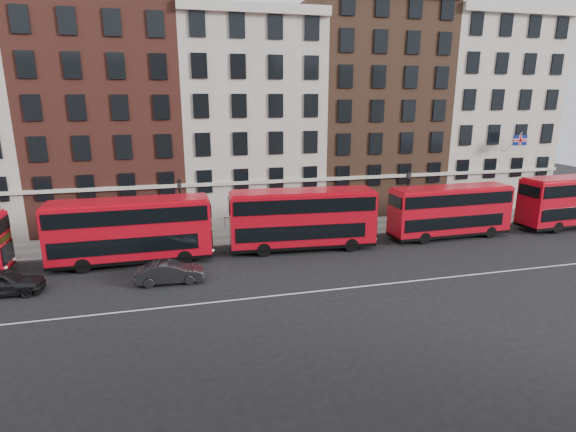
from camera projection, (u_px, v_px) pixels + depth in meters
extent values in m
plane|color=black|center=(296.00, 280.00, 29.22)|extent=(120.00, 120.00, 0.00)
cube|color=slate|center=(265.00, 233.00, 39.04)|extent=(80.00, 5.00, 0.15)
cube|color=gray|center=(271.00, 242.00, 36.70)|extent=(80.00, 0.30, 0.16)
cube|color=white|center=(305.00, 293.00, 27.34)|extent=(70.00, 0.12, 0.01)
cube|color=brown|center=(107.00, 104.00, 40.28)|extent=(12.80, 10.00, 22.00)
cube|color=#AFA89A|center=(249.00, 119.00, 43.68)|extent=(12.80, 10.00, 19.00)
cube|color=beige|center=(256.00, 8.00, 36.44)|extent=(12.80, 0.50, 0.80)
cube|color=brown|center=(371.00, 108.00, 46.44)|extent=(12.80, 10.00, 21.00)
cube|color=#B2A99A|center=(478.00, 112.00, 49.58)|extent=(12.80, 10.00, 20.00)
cube|color=beige|center=(524.00, 9.00, 42.21)|extent=(12.80, 0.50, 0.80)
cube|color=black|center=(8.00, 252.00, 29.99)|extent=(0.09, 2.11, 1.25)
cube|color=black|center=(5.00, 238.00, 29.72)|extent=(0.09, 1.82, 0.40)
cube|color=red|center=(131.00, 230.00, 31.63)|extent=(11.03, 2.68, 4.14)
cube|color=black|center=(133.00, 256.00, 32.12)|extent=(11.03, 2.73, 0.25)
cube|color=black|center=(127.00, 240.00, 31.73)|extent=(9.77, 2.76, 1.10)
cube|color=black|center=(129.00, 213.00, 31.30)|extent=(10.61, 2.77, 1.05)
cube|color=red|center=(128.00, 201.00, 31.09)|extent=(10.72, 2.47, 0.19)
cube|color=black|center=(211.00, 236.00, 33.17)|extent=(0.10, 2.31, 1.36)
cube|color=black|center=(210.00, 221.00, 32.89)|extent=(0.10, 1.99, 0.44)
cylinder|color=black|center=(185.00, 257.00, 31.88)|extent=(1.05, 0.30, 1.05)
cylinder|color=black|center=(184.00, 247.00, 34.08)|extent=(1.05, 0.30, 1.05)
cylinder|color=black|center=(83.00, 266.00, 30.26)|extent=(1.05, 0.30, 1.05)
cylinder|color=black|center=(89.00, 254.00, 32.46)|extent=(1.05, 0.30, 1.05)
cube|color=red|center=(303.00, 219.00, 34.59)|extent=(11.31, 3.49, 4.19)
cube|color=black|center=(302.00, 243.00, 35.09)|extent=(11.31, 3.53, 0.25)
cube|color=black|center=(298.00, 228.00, 34.72)|extent=(10.04, 3.47, 1.11)
cube|color=black|center=(303.00, 202.00, 34.26)|extent=(10.89, 3.54, 1.06)
cube|color=red|center=(303.00, 191.00, 34.04)|extent=(10.97, 3.25, 0.19)
cube|color=black|center=(371.00, 226.00, 35.72)|extent=(0.26, 2.33, 1.38)
cube|color=black|center=(372.00, 212.00, 35.43)|extent=(0.24, 2.02, 0.45)
cylinder|color=black|center=(351.00, 245.00, 34.54)|extent=(1.08, 0.38, 1.06)
cylinder|color=black|center=(343.00, 236.00, 36.81)|extent=(1.08, 0.38, 1.06)
cylinder|color=black|center=(264.00, 250.00, 33.43)|extent=(1.08, 0.38, 1.06)
cylinder|color=black|center=(260.00, 240.00, 35.69)|extent=(1.08, 0.38, 1.06)
cube|color=red|center=(450.00, 211.00, 37.67)|extent=(10.44, 2.76, 3.90)
cube|color=black|center=(448.00, 232.00, 38.14)|extent=(10.44, 2.80, 0.24)
cube|color=black|center=(446.00, 219.00, 37.76)|extent=(9.26, 2.80, 1.04)
cube|color=black|center=(451.00, 197.00, 37.36)|extent=(10.05, 2.83, 0.99)
cube|color=red|center=(452.00, 188.00, 37.16)|extent=(10.14, 2.55, 0.18)
cube|color=black|center=(501.00, 216.00, 39.23)|extent=(0.14, 2.18, 1.28)
cube|color=black|center=(502.00, 204.00, 38.96)|extent=(0.13, 1.88, 0.42)
cylinder|color=black|center=(490.00, 232.00, 37.98)|extent=(1.00, 0.30, 0.99)
cylinder|color=black|center=(473.00, 225.00, 40.04)|extent=(1.00, 0.30, 0.99)
cylinder|color=black|center=(424.00, 238.00, 36.32)|extent=(1.00, 0.30, 0.99)
cylinder|color=black|center=(410.00, 231.00, 38.38)|extent=(1.00, 0.30, 0.99)
cube|color=black|center=(573.00, 222.00, 41.19)|extent=(11.27, 3.29, 0.25)
cube|color=black|center=(573.00, 209.00, 40.78)|extent=(10.00, 3.26, 1.11)
cylinder|color=black|center=(557.00, 228.00, 39.18)|extent=(1.08, 0.35, 1.06)
cylinder|color=black|center=(535.00, 221.00, 41.37)|extent=(1.08, 0.35, 1.06)
imported|color=black|center=(3.00, 282.00, 26.90)|extent=(4.59, 2.01, 1.54)
imported|color=#242427|center=(170.00, 272.00, 28.67)|extent=(4.29, 1.65, 1.39)
cylinder|color=black|center=(181.00, 217.00, 35.30)|extent=(0.14, 0.14, 4.60)
cylinder|color=black|center=(183.00, 241.00, 35.81)|extent=(0.32, 0.32, 0.60)
cube|color=#262626|center=(179.00, 185.00, 34.65)|extent=(0.32, 0.32, 0.55)
cone|color=black|center=(179.00, 180.00, 34.56)|extent=(0.44, 0.44, 0.25)
cylinder|color=black|center=(407.00, 203.00, 39.75)|extent=(0.14, 0.14, 4.60)
cylinder|color=black|center=(405.00, 225.00, 40.26)|extent=(0.32, 0.32, 0.60)
cube|color=#262626|center=(409.00, 175.00, 39.10)|extent=(0.32, 0.32, 0.55)
cone|color=black|center=(409.00, 171.00, 39.01)|extent=(0.44, 0.44, 0.25)
cylinder|color=black|center=(495.00, 209.00, 41.86)|extent=(0.12, 0.12, 2.60)
cube|color=black|center=(498.00, 193.00, 41.32)|extent=(0.25, 0.30, 0.75)
sphere|color=red|center=(500.00, 191.00, 41.10)|extent=(0.14, 0.14, 0.14)
sphere|color=#0C9919|center=(499.00, 195.00, 41.21)|extent=(0.14, 0.14, 0.14)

